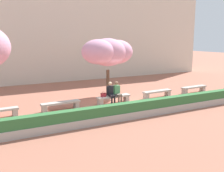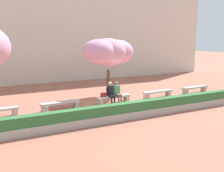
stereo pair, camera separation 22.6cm
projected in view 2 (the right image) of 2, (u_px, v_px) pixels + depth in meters
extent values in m
plane|color=#9E604C|center=(114.00, 103.00, 15.51)|extent=(100.00, 100.00, 0.00)
cube|color=beige|center=(59.00, 26.00, 24.04)|extent=(29.96, 4.00, 9.82)
cube|color=#ADA89E|center=(15.00, 112.00, 13.02)|extent=(0.25, 0.35, 0.35)
cube|color=#ADA89E|center=(60.00, 103.00, 13.99)|extent=(2.14, 0.50, 0.10)
cube|color=#ADA89E|center=(44.00, 109.00, 13.60)|extent=(0.25, 0.35, 0.35)
cube|color=#ADA89E|center=(76.00, 105.00, 14.46)|extent=(0.25, 0.35, 0.35)
cube|color=#ADA89E|center=(114.00, 97.00, 15.43)|extent=(2.14, 0.50, 0.10)
cube|color=#ADA89E|center=(100.00, 102.00, 15.04)|extent=(0.25, 0.35, 0.35)
cube|color=#ADA89E|center=(126.00, 99.00, 15.91)|extent=(0.25, 0.35, 0.35)
cube|color=#ADA89E|center=(158.00, 91.00, 16.88)|extent=(2.14, 0.50, 0.10)
cube|color=#ADA89E|center=(146.00, 96.00, 16.49)|extent=(0.25, 0.35, 0.35)
cube|color=#ADA89E|center=(168.00, 93.00, 17.35)|extent=(0.25, 0.35, 0.35)
cube|color=#ADA89E|center=(195.00, 87.00, 18.32)|extent=(2.14, 0.50, 0.10)
cube|color=#ADA89E|center=(185.00, 92.00, 17.93)|extent=(0.25, 0.35, 0.35)
cube|color=#ADA89E|center=(204.00, 89.00, 18.80)|extent=(0.25, 0.35, 0.35)
cube|color=black|center=(112.00, 105.00, 15.00)|extent=(0.10, 0.22, 0.06)
cylinder|color=black|center=(112.00, 101.00, 15.01)|extent=(0.10, 0.10, 0.42)
cube|color=black|center=(115.00, 104.00, 15.08)|extent=(0.10, 0.22, 0.06)
cylinder|color=black|center=(114.00, 101.00, 15.09)|extent=(0.10, 0.10, 0.42)
cube|color=black|center=(112.00, 96.00, 15.16)|extent=(0.29, 0.41, 0.12)
cube|color=black|center=(110.00, 90.00, 15.31)|extent=(0.34, 0.23, 0.54)
sphere|color=tan|center=(110.00, 84.00, 15.23)|extent=(0.21, 0.21, 0.21)
cylinder|color=black|center=(107.00, 91.00, 15.21)|extent=(0.09, 0.09, 0.50)
cylinder|color=black|center=(113.00, 91.00, 15.39)|extent=(0.09, 0.09, 0.50)
cube|color=black|center=(119.00, 104.00, 15.20)|extent=(0.12, 0.23, 0.06)
cylinder|color=brown|center=(119.00, 100.00, 15.21)|extent=(0.10, 0.10, 0.42)
cube|color=black|center=(122.00, 104.00, 15.29)|extent=(0.12, 0.23, 0.06)
cylinder|color=brown|center=(121.00, 100.00, 15.30)|extent=(0.10, 0.10, 0.42)
cube|color=brown|center=(118.00, 95.00, 15.36)|extent=(0.31, 0.42, 0.12)
cube|color=#428451|center=(116.00, 90.00, 15.49)|extent=(0.35, 0.24, 0.54)
sphere|color=brown|center=(116.00, 83.00, 15.42)|extent=(0.21, 0.21, 0.21)
cylinder|color=#428451|center=(114.00, 91.00, 15.38)|extent=(0.09, 0.09, 0.50)
cylinder|color=#428451|center=(119.00, 90.00, 15.59)|extent=(0.09, 0.09, 0.50)
cube|color=#A3232D|center=(103.00, 95.00, 15.13)|extent=(0.30, 0.14, 0.22)
cube|color=maroon|center=(103.00, 93.00, 15.11)|extent=(0.30, 0.15, 0.04)
torus|color=maroon|center=(103.00, 92.00, 15.10)|extent=(0.14, 0.02, 0.14)
cylinder|color=#513828|center=(108.00, 83.00, 17.24)|extent=(0.21, 0.21, 1.75)
ellipsoid|color=pink|center=(108.00, 52.00, 16.87)|extent=(2.39, 2.29, 1.79)
ellipsoid|color=pink|center=(98.00, 52.00, 16.24)|extent=(2.07, 2.15, 1.55)
ellipsoid|color=pink|center=(118.00, 52.00, 17.45)|extent=(2.12, 1.98, 1.59)
cube|color=#ADA89E|center=(142.00, 113.00, 12.84)|extent=(18.84, 0.50, 0.36)
cube|color=#336B38|center=(142.00, 105.00, 12.77)|extent=(18.74, 0.44, 0.44)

